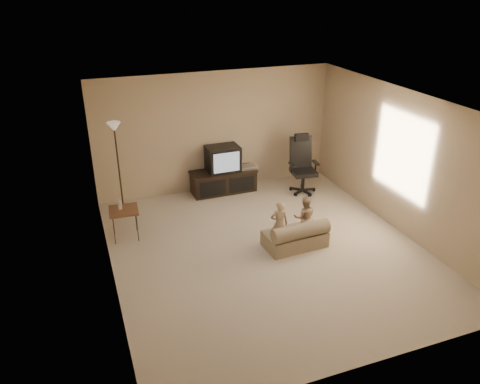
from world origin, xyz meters
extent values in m
plane|color=#BFAC98|center=(0.00, 0.00, 0.00)|extent=(5.50, 5.50, 0.00)
plane|color=white|center=(0.00, 0.00, 2.50)|extent=(5.50, 5.50, 0.00)
plane|color=tan|center=(0.00, 2.75, 1.25)|extent=(5.00, 0.00, 5.00)
plane|color=tan|center=(0.00, -2.75, 1.25)|extent=(5.00, 0.00, 5.00)
plane|color=tan|center=(-2.50, 0.00, 1.25)|extent=(0.00, 5.50, 5.50)
plane|color=tan|center=(2.50, 0.00, 1.25)|extent=(0.00, 5.50, 5.50)
cube|color=black|center=(0.06, 2.49, 0.22)|extent=(1.35, 0.49, 0.43)
cube|color=black|center=(0.06, 2.49, 0.46)|extent=(1.39, 0.53, 0.04)
cube|color=black|center=(-0.25, 2.24, 0.22)|extent=(0.56, 0.02, 0.33)
cube|color=black|center=(0.38, 2.25, 0.22)|extent=(0.56, 0.02, 0.33)
cube|color=black|center=(0.06, 2.51, 0.74)|extent=(0.68, 0.48, 0.53)
cube|color=white|center=(0.07, 2.26, 0.74)|extent=(0.55, 0.01, 0.41)
cube|color=#AFAFB1|center=(0.59, 2.45, 0.51)|extent=(0.39, 0.27, 0.06)
cylinder|color=black|center=(1.62, 1.87, 0.24)|extent=(0.07, 0.07, 0.39)
cube|color=black|center=(1.62, 1.87, 0.47)|extent=(0.55, 0.55, 0.09)
cube|color=black|center=(1.65, 2.10, 0.83)|extent=(0.48, 0.23, 0.68)
cube|color=black|center=(1.65, 2.10, 1.15)|extent=(0.30, 0.13, 0.16)
cube|color=black|center=(1.36, 1.91, 0.65)|extent=(0.10, 0.28, 0.04)
cube|color=black|center=(1.88, 1.84, 0.65)|extent=(0.10, 0.28, 0.04)
cube|color=brown|center=(-2.15, 1.27, 0.53)|extent=(0.52, 0.52, 0.03)
cylinder|color=#2F2114|center=(-2.36, 1.09, 0.26)|extent=(0.01, 0.01, 0.54)
cylinder|color=#2F2114|center=(-1.97, 1.06, 0.26)|extent=(0.01, 0.01, 0.54)
cylinder|color=#2F2114|center=(-2.33, 1.48, 0.26)|extent=(0.01, 0.01, 0.54)
cylinder|color=#2F2114|center=(-1.94, 1.45, 0.26)|extent=(0.01, 0.01, 0.54)
cylinder|color=beige|center=(-2.20, 1.31, 0.61)|extent=(0.07, 0.07, 0.14)
cone|color=beige|center=(-2.20, 1.31, 0.70)|extent=(0.05, 0.05, 0.05)
cylinder|color=#2F2114|center=(-2.07, 2.17, 0.02)|extent=(0.28, 0.28, 0.03)
cylinder|color=#2F2114|center=(-2.07, 2.17, 0.87)|extent=(0.03, 0.03, 1.73)
cone|color=beige|center=(-2.07, 2.17, 1.75)|extent=(0.24, 0.24, 0.16)
cube|color=gray|center=(0.50, -0.02, 0.13)|extent=(1.06, 0.62, 0.27)
cylinder|color=gray|center=(0.51, -0.20, 0.38)|extent=(1.02, 0.31, 0.25)
imported|color=tan|center=(0.24, 0.07, 0.42)|extent=(0.35, 0.30, 0.84)
imported|color=tan|center=(0.76, 0.17, 0.40)|extent=(0.44, 0.33, 0.80)
camera|label=1|loc=(-2.76, -6.13, 4.18)|focal=35.00mm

